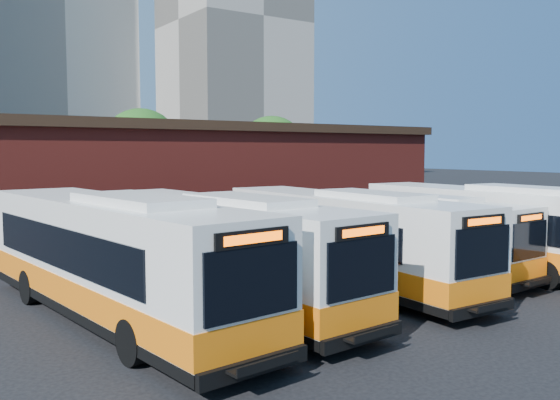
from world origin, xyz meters
TOP-DOWN VIEW (x-y plane):
  - ground at (0.00, 0.00)m, footprint 220.00×220.00m
  - bus_farwest at (-10.63, 3.15)m, footprint 4.23×13.70m
  - bus_west at (-7.26, 3.16)m, footprint 3.70×13.07m
  - bus_midwest at (-2.17, 3.07)m, footprint 2.91×12.74m
  - bus_mideast at (1.39, 3.69)m, footprint 3.08×11.61m
  - bus_east at (4.56, 1.77)m, footprint 3.22×12.90m
  - depot_building at (0.00, 20.00)m, footprint 28.60×12.60m
  - tree_mid at (2.00, 34.00)m, footprint 6.56×6.56m
  - tree_east at (13.00, 31.00)m, footprint 6.24×6.24m
  - tower_right at (30.00, 68.00)m, footprint 18.00×18.00m

SIDE VIEW (x-z plane):
  - ground at x=0.00m, z-range 0.00..0.00m
  - bus_mideast at x=1.39m, z-range -0.14..2.99m
  - bus_midwest at x=-2.17m, z-range -0.16..3.29m
  - bus_east at x=4.56m, z-range -0.16..3.32m
  - bus_west at x=-7.26m, z-range -0.16..3.36m
  - bus_farwest at x=-10.63m, z-range -0.17..3.51m
  - depot_building at x=0.00m, z-range 0.06..6.46m
  - tree_east at x=13.00m, z-range 0.85..8.81m
  - tree_mid at x=2.00m, z-range 0.90..9.26m
  - tower_right at x=30.00m, z-range -0.26..48.94m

